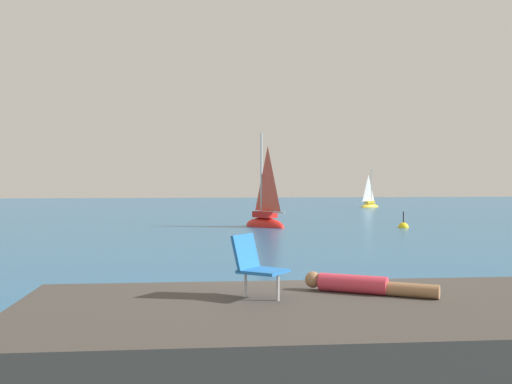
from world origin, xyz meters
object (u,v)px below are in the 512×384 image
(person_sunbather, at_px, (363,285))
(sailboat_near, at_px, (265,221))
(beach_chair, at_px, (255,263))
(marker_buoy, at_px, (403,228))
(sailboat_far, at_px, (370,205))

(person_sunbather, bearing_deg, sailboat_near, 116.02)
(beach_chair, distance_m, marker_buoy, 25.42)
(beach_chair, bearing_deg, person_sunbather, 42.96)
(person_sunbather, distance_m, beach_chair, 1.47)
(person_sunbather, xyz_separation_m, marker_buoy, (9.39, 22.84, -1.08))
(sailboat_far, bearing_deg, sailboat_near, -143.93)
(sailboat_near, bearing_deg, person_sunbather, 142.07)
(sailboat_far, height_order, person_sunbather, sailboat_far)
(sailboat_far, distance_m, beach_chair, 50.23)
(beach_chair, xyz_separation_m, marker_buoy, (10.82, 22.96, -1.40))
(marker_buoy, bearing_deg, sailboat_near, 168.16)
(sailboat_near, relative_size, sailboat_far, 1.41)
(sailboat_near, distance_m, sailboat_far, 26.39)
(sailboat_near, xyz_separation_m, marker_buoy, (7.16, -1.50, -0.29))
(person_sunbather, relative_size, marker_buoy, 1.39)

